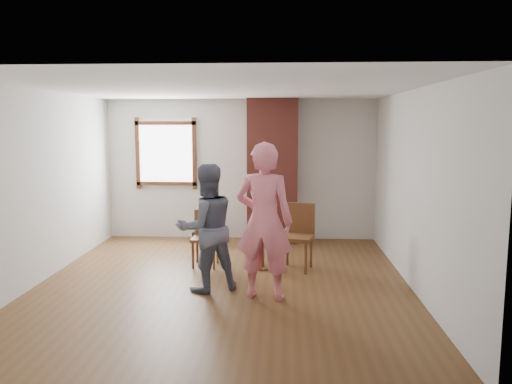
% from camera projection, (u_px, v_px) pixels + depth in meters
% --- Properties ---
extents(ground, '(5.50, 5.50, 0.00)m').
position_uv_depth(ground, '(223.00, 283.00, 6.78)').
color(ground, brown).
rests_on(ground, ground).
extents(room_shell, '(5.04, 5.52, 2.62)m').
position_uv_depth(room_shell, '(224.00, 148.00, 7.13)').
color(room_shell, silver).
rests_on(room_shell, ground).
extents(brick_chimney, '(0.90, 0.50, 2.60)m').
position_uv_depth(brick_chimney, '(272.00, 171.00, 9.04)').
color(brick_chimney, brown).
rests_on(brick_chimney, ground).
extents(stoneware_crock, '(0.42, 0.42, 0.43)m').
position_uv_depth(stoneware_crock, '(210.00, 232.00, 8.96)').
color(stoneware_crock, tan).
rests_on(stoneware_crock, ground).
extents(dark_pot, '(0.19, 0.19, 0.17)m').
position_uv_depth(dark_pot, '(196.00, 237.00, 9.18)').
color(dark_pot, black).
rests_on(dark_pot, ground).
extents(dining_chair_left, '(0.41, 0.41, 0.84)m').
position_uv_depth(dining_chair_left, '(206.00, 235.00, 7.63)').
color(dining_chair_left, brown).
rests_on(dining_chair_left, ground).
extents(dining_chair_right, '(0.56, 0.56, 0.97)m').
position_uv_depth(dining_chair_right, '(298.00, 232.00, 7.43)').
color(dining_chair_right, brown).
rests_on(dining_chair_right, ground).
extents(side_table, '(0.40, 0.40, 0.60)m').
position_uv_depth(side_table, '(262.00, 242.00, 7.41)').
color(side_table, brown).
rests_on(side_table, ground).
extents(cake_plate, '(0.18, 0.18, 0.01)m').
position_uv_depth(cake_plate, '(262.00, 229.00, 7.39)').
color(cake_plate, white).
rests_on(cake_plate, side_table).
extents(cake_slice, '(0.08, 0.07, 0.06)m').
position_uv_depth(cake_slice, '(263.00, 227.00, 7.38)').
color(cake_slice, white).
rests_on(cake_slice, cake_plate).
extents(man, '(1.00, 0.93, 1.65)m').
position_uv_depth(man, '(207.00, 228.00, 6.41)').
color(man, '#131A34').
rests_on(man, ground).
extents(person_pink, '(0.78, 0.57, 1.94)m').
position_uv_depth(person_pink, '(264.00, 221.00, 6.09)').
color(person_pink, pink).
rests_on(person_pink, ground).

